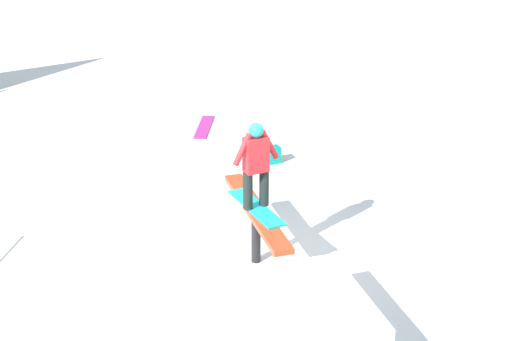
{
  "coord_description": "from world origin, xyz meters",
  "views": [
    {
      "loc": [
        -9.26,
        0.57,
        5.48
      ],
      "look_at": [
        0.0,
        0.0,
        1.48
      ],
      "focal_mm": 50.0,
      "sensor_mm": 36.0,
      "label": 1
    }
  ],
  "objects_px": {
    "rail_feature": "(256,217)",
    "loose_snowboard_magenta": "(204,127)",
    "backpack_on_snow": "(272,155)",
    "main_rider_on_rail": "(256,167)"
  },
  "relations": [
    {
      "from": "rail_feature",
      "to": "loose_snowboard_magenta",
      "type": "bearing_deg",
      "value": -5.58
    },
    {
      "from": "rail_feature",
      "to": "backpack_on_snow",
      "type": "relative_size",
      "value": 7.54
    },
    {
      "from": "loose_snowboard_magenta",
      "to": "main_rider_on_rail",
      "type": "bearing_deg",
      "value": -164.79
    },
    {
      "from": "rail_feature",
      "to": "backpack_on_snow",
      "type": "distance_m",
      "value": 3.89
    },
    {
      "from": "main_rider_on_rail",
      "to": "backpack_on_snow",
      "type": "height_order",
      "value": "main_rider_on_rail"
    },
    {
      "from": "main_rider_on_rail",
      "to": "backpack_on_snow",
      "type": "xyz_separation_m",
      "value": [
        3.8,
        -0.56,
        -1.36
      ]
    },
    {
      "from": "rail_feature",
      "to": "backpack_on_snow",
      "type": "bearing_deg",
      "value": -21.61
    },
    {
      "from": "loose_snowboard_magenta",
      "to": "backpack_on_snow",
      "type": "bearing_deg",
      "value": -140.27
    },
    {
      "from": "main_rider_on_rail",
      "to": "loose_snowboard_magenta",
      "type": "xyz_separation_m",
      "value": [
        5.97,
        0.81,
        -1.52
      ]
    },
    {
      "from": "rail_feature",
      "to": "main_rider_on_rail",
      "type": "xyz_separation_m",
      "value": [
        0.0,
        0.0,
        0.78
      ]
    }
  ]
}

